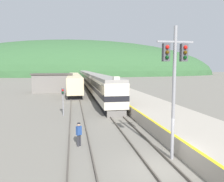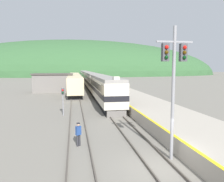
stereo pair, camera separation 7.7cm
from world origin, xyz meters
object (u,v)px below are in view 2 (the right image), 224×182
at_px(carriage_fourth, 84,75).
at_px(signal_mast_main, 174,73).
at_px(express_train_lead_car, 105,89).
at_px(carriage_third, 87,77).
at_px(signal_post_siding, 63,96).
at_px(track_worker, 78,133).
at_px(siding_train, 75,81).
at_px(carriage_second, 93,81).

height_order(carriage_fourth, signal_mast_main, signal_mast_main).
bearing_deg(express_train_lead_car, carriage_third, 90.00).
xyz_separation_m(express_train_lead_car, signal_mast_main, (1.11, -20.77, 2.88)).
height_order(signal_mast_main, signal_post_siding, signal_mast_main).
bearing_deg(track_worker, siding_train, 89.99).
distance_m(carriage_fourth, signal_post_siding, 73.40).
distance_m(signal_post_siding, track_worker, 10.47).
bearing_deg(signal_post_siding, signal_mast_main, -62.62).
bearing_deg(express_train_lead_car, signal_post_siding, -128.91).
bearing_deg(carriage_second, track_worker, -96.40).
relative_size(carriage_fourth, signal_mast_main, 2.71).
bearing_deg(express_train_lead_car, carriage_fourth, 90.00).
relative_size(siding_train, signal_mast_main, 5.52).
height_order(carriage_second, signal_mast_main, signal_mast_main).
bearing_deg(express_train_lead_car, siding_train, 99.50).
height_order(siding_train, signal_mast_main, signal_mast_main).
distance_m(express_train_lead_car, signal_mast_main, 21.00).
bearing_deg(signal_mast_main, express_train_lead_car, 93.05).
relative_size(carriage_third, signal_post_siding, 6.60).
height_order(carriage_third, siding_train, carriage_third).
bearing_deg(signal_mast_main, siding_train, 96.66).
xyz_separation_m(carriage_second, siding_train, (-4.37, 4.65, -0.33)).
distance_m(express_train_lead_car, track_worker, 18.14).
distance_m(express_train_lead_car, carriage_fourth, 65.88).
bearing_deg(signal_mast_main, signal_post_siding, 117.38).
distance_m(carriage_second, track_worker, 39.28).
bearing_deg(carriage_third, express_train_lead_car, -90.00).
distance_m(express_train_lead_car, siding_train, 26.47).
bearing_deg(siding_train, signal_mast_main, -83.34).
height_order(express_train_lead_car, siding_train, express_train_lead_car).
bearing_deg(express_train_lead_car, signal_mast_main, -86.95).
xyz_separation_m(carriage_third, siding_train, (-4.37, -17.57, -0.33)).
xyz_separation_m(signal_mast_main, signal_post_siding, (-6.98, 13.49, -2.84)).
bearing_deg(siding_train, track_worker, -90.01).
relative_size(express_train_lead_car, siding_train, 0.44).
bearing_deg(track_worker, carriage_fourth, 87.00).
relative_size(carriage_second, signal_post_siding, 6.60).
bearing_deg(carriage_second, carriage_fourth, 90.00).
distance_m(siding_train, track_worker, 43.67).
distance_m(express_train_lead_car, signal_post_siding, 9.36).
height_order(carriage_second, carriage_third, same).
bearing_deg(carriage_second, carriage_third, 90.00).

